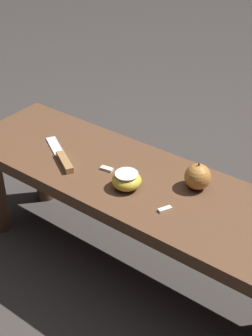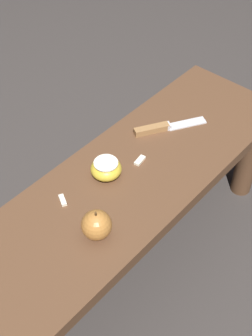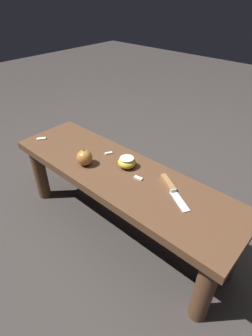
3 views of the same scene
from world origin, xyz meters
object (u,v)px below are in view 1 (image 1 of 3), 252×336
Objects in this scene: apple_whole at (198,177)px; apple_cut at (128,181)px; wooden_bench at (137,200)px; knife at (62,158)px.

apple_whole is 1.00× the size of apple_cut.
knife is (-0.25, -0.06, 0.09)m from wooden_bench.
wooden_bench is 0.21m from apple_whole.
wooden_bench is 0.12m from apple_cut.
apple_whole is (0.16, 0.07, 0.12)m from wooden_bench.
wooden_bench is at bearing -136.09° from knife.
apple_cut is (0.25, 0.01, 0.02)m from knife.
apple_cut is (0.00, -0.05, 0.11)m from wooden_bench.
apple_whole is (0.41, 0.13, 0.03)m from knife.
knife is at bearing -166.88° from wooden_bench.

